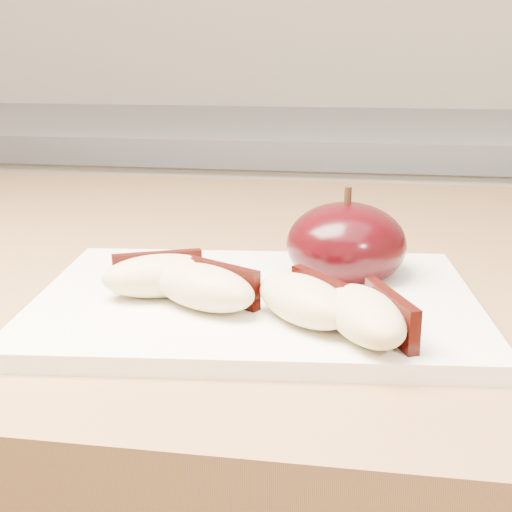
# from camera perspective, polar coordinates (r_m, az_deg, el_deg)

# --- Properties ---
(back_cabinet) EXTENTS (2.40, 0.62, 0.94)m
(back_cabinet) POSITION_cam_1_polar(r_m,az_deg,el_deg) (1.40, 8.05, -8.87)
(back_cabinet) COLOR silver
(back_cabinet) RESTS_ON ground
(cutting_board) EXTENTS (0.29, 0.23, 0.01)m
(cutting_board) POSITION_cam_1_polar(r_m,az_deg,el_deg) (0.45, 0.00, -3.72)
(cutting_board) COLOR white
(cutting_board) RESTS_ON island_counter
(apple_half) EXTENTS (0.10, 0.10, 0.07)m
(apple_half) POSITION_cam_1_polar(r_m,az_deg,el_deg) (0.49, 7.22, 0.93)
(apple_half) COLOR black
(apple_half) RESTS_ON cutting_board
(apple_wedge_a) EXTENTS (0.08, 0.06, 0.03)m
(apple_wedge_a) POSITION_cam_1_polar(r_m,az_deg,el_deg) (0.45, -7.68, -1.52)
(apple_wedge_a) COLOR beige
(apple_wedge_a) RESTS_ON cutting_board
(apple_wedge_b) EXTENTS (0.08, 0.07, 0.03)m
(apple_wedge_b) POSITION_cam_1_polar(r_m,az_deg,el_deg) (0.42, -4.06, -2.45)
(apple_wedge_b) COLOR beige
(apple_wedge_b) RESTS_ON cutting_board
(apple_wedge_c) EXTENTS (0.07, 0.08, 0.03)m
(apple_wedge_c) POSITION_cam_1_polar(r_m,az_deg,el_deg) (0.40, 4.03, -3.51)
(apple_wedge_c) COLOR beige
(apple_wedge_c) RESTS_ON cutting_board
(apple_wedge_d) EXTENTS (0.06, 0.08, 0.03)m
(apple_wedge_d) POSITION_cam_1_polar(r_m,az_deg,el_deg) (0.38, 8.91, -4.70)
(apple_wedge_d) COLOR beige
(apple_wedge_d) RESTS_ON cutting_board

